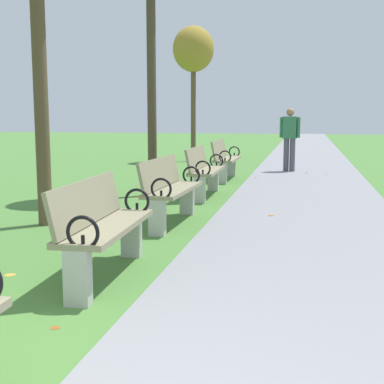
{
  "coord_description": "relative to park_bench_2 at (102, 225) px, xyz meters",
  "views": [
    {
      "loc": [
        1.28,
        -1.86,
        1.48
      ],
      "look_at": [
        -0.05,
        4.43,
        0.55
      ],
      "focal_mm": 50.13,
      "sensor_mm": 36.0,
      "label": 1
    }
  ],
  "objects": [
    {
      "name": "paved_walkway",
      "position": [
        1.83,
        15.36,
        -0.48
      ],
      "size": [
        2.65,
        44.0,
        0.02
      ],
      "primitive_type": "cube",
      "color": "gray",
      "rests_on": "ground"
    },
    {
      "name": "park_bench_2",
      "position": [
        0.0,
        0.0,
        0.0
      ],
      "size": [
        0.53,
        1.62,
        0.9
      ],
      "color": "gray",
      "rests_on": "ground"
    },
    {
      "name": "park_bench_3",
      "position": [
        -0.0,
        2.48,
        0.0
      ],
      "size": [
        0.52,
        1.61,
        0.9
      ],
      "color": "gray",
      "rests_on": "ground"
    },
    {
      "name": "park_bench_4",
      "position": [
        -0.0,
        4.99,
        0.0
      ],
      "size": [
        0.49,
        1.61,
        0.9
      ],
      "color": "gray",
      "rests_on": "ground"
    },
    {
      "name": "park_bench_5",
      "position": [
        -0.0,
        7.57,
        0.0
      ],
      "size": [
        0.47,
        1.6,
        0.9
      ],
      "color": "gray",
      "rests_on": "ground"
    },
    {
      "name": "tree_5",
      "position": [
        -1.71,
        12.25,
        2.95
      ],
      "size": [
        1.28,
        1.28,
        4.2
      ],
      "color": "brown",
      "rests_on": "ground"
    },
    {
      "name": "pedestrian_walking",
      "position": [
        1.38,
        9.58,
        0.44
      ],
      "size": [
        0.52,
        0.27,
        1.62
      ],
      "color": "#4C4C56",
      "rests_on": "paved_walkway"
    },
    {
      "name": "scattered_leaves",
      "position": [
        -0.51,
        4.21,
        -0.48
      ],
      "size": [
        4.27,
        12.35,
        0.02
      ],
      "color": "gold",
      "rests_on": "ground"
    }
  ]
}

